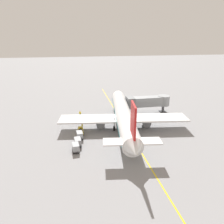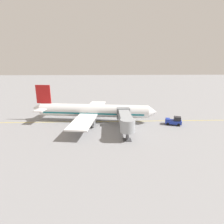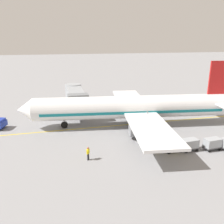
{
  "view_description": "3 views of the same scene",
  "coord_description": "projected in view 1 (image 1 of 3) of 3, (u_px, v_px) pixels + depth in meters",
  "views": [
    {
      "loc": [
        -11.81,
        -45.54,
        20.58
      ],
      "look_at": [
        -2.96,
        1.47,
        3.29
      ],
      "focal_mm": 33.08,
      "sensor_mm": 36.0,
      "label": 1
    },
    {
      "loc": [
        50.69,
        3.04,
        17.08
      ],
      "look_at": [
        1.01,
        4.84,
        3.2
      ],
      "focal_mm": 28.73,
      "sensor_mm": 36.0,
      "label": 2
    },
    {
      "loc": [
        -36.02,
        11.56,
        14.0
      ],
      "look_at": [
        -0.15,
        2.74,
        2.51
      ],
      "focal_mm": 37.73,
      "sensor_mm": 36.0,
      "label": 3
    }
  ],
  "objects": [
    {
      "name": "ground_crew_wing_walker",
      "position": [
        80.0,
        113.0,
        56.61
      ],
      "size": [
        0.64,
        0.49,
        1.69
      ],
      "color": "#232328",
      "rests_on": "ground"
    },
    {
      "name": "pushback_tractor",
      "position": [
        119.0,
        97.0,
        71.9
      ],
      "size": [
        3.46,
        4.87,
        2.4
      ],
      "color": "#1E339E",
      "rests_on": "ground"
    },
    {
      "name": "baggage_cart_third_in_train",
      "position": [
        76.0,
        147.0,
        39.29
      ],
      "size": [
        1.48,
        2.95,
        1.58
      ],
      "color": "#4C4C51",
      "rests_on": "ground"
    },
    {
      "name": "baggage_tug_lead",
      "position": [
        81.0,
        131.0,
        46.49
      ],
      "size": [
        1.32,
        2.52,
        1.62
      ],
      "color": "gold",
      "rests_on": "ground"
    },
    {
      "name": "gate_lead_in_line",
      "position": [
        125.0,
        126.0,
        51.14
      ],
      "size": [
        0.24,
        80.0,
        0.01
      ],
      "primitive_type": "cube",
      "color": "gold",
      "rests_on": "ground"
    },
    {
      "name": "ground_crew_loader",
      "position": [
        82.0,
        126.0,
        48.87
      ],
      "size": [
        0.36,
        0.71,
        1.69
      ],
      "color": "#232328",
      "rests_on": "ground"
    },
    {
      "name": "baggage_cart_front",
      "position": [
        80.0,
        135.0,
        44.27
      ],
      "size": [
        1.48,
        2.95,
        1.58
      ],
      "color": "#4C4C51",
      "rests_on": "ground"
    },
    {
      "name": "parked_airliner",
      "position": [
        123.0,
        115.0,
        49.15
      ],
      "size": [
        30.43,
        37.32,
        10.63
      ],
      "color": "white",
      "rests_on": "ground"
    },
    {
      "name": "jet_bridge",
      "position": [
        148.0,
        101.0,
        58.73
      ],
      "size": [
        12.68,
        3.5,
        4.98
      ],
      "color": "#93999E",
      "rests_on": "ground"
    },
    {
      "name": "ground_plane",
      "position": [
        125.0,
        126.0,
        51.14
      ],
      "size": [
        400.0,
        400.0,
        0.0
      ],
      "primitive_type": "plane",
      "color": "gray"
    },
    {
      "name": "baggage_cart_second_in_train",
      "position": [
        78.0,
        141.0,
        41.39
      ],
      "size": [
        1.48,
        2.95,
        1.58
      ],
      "color": "#4C4C51",
      "rests_on": "ground"
    }
  ]
}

